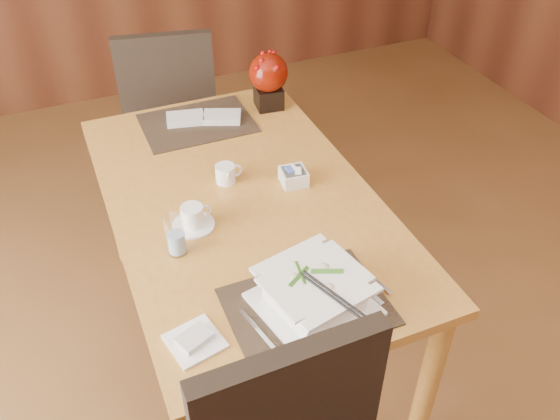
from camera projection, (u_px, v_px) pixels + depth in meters
name	position (u px, v px, depth m)	size (l,w,h in m)	color
dining_table	(243.00, 219.00, 2.15)	(0.90, 1.50, 0.75)	#C08435
placemat_near	(307.00, 306.00, 1.69)	(0.45, 0.33, 0.01)	black
placemat_far	(197.00, 123.00, 2.48)	(0.45, 0.33, 0.01)	black
soup_setting	(314.00, 293.00, 1.65)	(0.35, 0.35, 0.12)	white
coffee_cup	(193.00, 218.00, 1.95)	(0.14, 0.14, 0.08)	white
water_glass	(176.00, 235.00, 1.83)	(0.06, 0.06, 0.14)	white
creamer_jug	(225.00, 174.00, 2.14)	(0.09, 0.09, 0.07)	white
sugar_caddy	(294.00, 177.00, 2.14)	(0.09, 0.09, 0.05)	white
berry_decor	(268.00, 77.00, 2.50)	(0.17, 0.17, 0.24)	black
napkins_far	(206.00, 118.00, 2.48)	(0.31, 0.11, 0.03)	silver
bread_plate	(195.00, 341.00, 1.59)	(0.14, 0.14, 0.01)	white
far_chair	(170.00, 108.00, 2.96)	(0.54, 0.55, 1.00)	black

